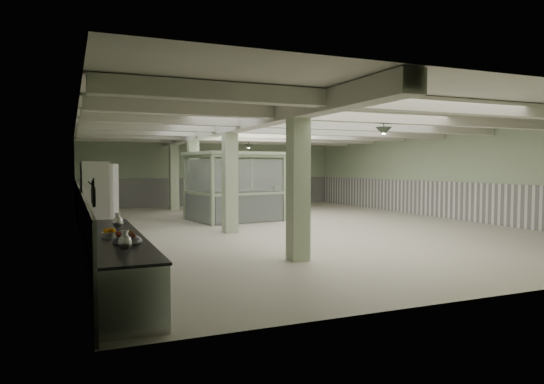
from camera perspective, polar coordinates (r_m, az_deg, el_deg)
name	(u,v)px	position (r m, az deg, el deg)	size (l,w,h in m)	color
floor	(288,225)	(17.48, 1.90, -3.93)	(20.00, 20.00, 0.00)	beige
ceiling	(288,125)	(17.42, 1.92, 7.91)	(14.00, 20.00, 0.02)	white
wall_back	(212,172)	(26.77, -7.04, 2.32)	(14.00, 0.02, 3.60)	#A5BA95
wall_front	(536,185)	(9.25, 28.64, 0.72)	(14.00, 0.02, 3.60)	#A5BA95
wall_left	(78,177)	(15.78, -21.88, 1.66)	(0.02, 20.00, 3.60)	#A5BA95
wall_right	(442,174)	(21.24, 19.36, 2.00)	(0.02, 20.00, 3.60)	#A5BA95
wainscot_left	(79,211)	(15.84, -21.72, -2.14)	(0.05, 19.90, 1.50)	white
wainscot_right	(441,199)	(21.27, 19.26, -0.83)	(0.05, 19.90, 1.50)	white
wainscot_back	(213,191)	(26.78, -7.01, 0.07)	(13.90, 0.05, 1.50)	white
girder	(221,129)	(16.52, -6.05, 7.39)	(0.45, 19.90, 0.40)	beige
beam_a	(434,105)	(11.06, 18.56, 9.65)	(13.90, 0.35, 0.32)	beige
beam_b	(368,116)	(13.04, 11.22, 8.71)	(13.90, 0.35, 0.32)	beige
beam_c	(322,124)	(15.17, 5.89, 7.94)	(13.90, 0.35, 0.32)	beige
beam_d	(288,130)	(17.40, 1.92, 7.32)	(13.90, 0.35, 0.32)	beige
beam_e	(262,134)	(19.70, -1.13, 6.81)	(13.90, 0.35, 0.32)	beige
beam_f	(242,138)	(22.04, -3.53, 6.40)	(13.90, 0.35, 0.32)	beige
beam_g	(226,140)	(24.41, -5.47, 6.06)	(13.90, 0.35, 0.32)	beige
column_a	(298,180)	(10.86, 3.09, 1.36)	(0.42, 0.42, 3.60)	#B8C9A2
column_b	(230,176)	(15.52, -4.96, 1.85)	(0.42, 0.42, 3.60)	#B8C9A2
column_c	(193,174)	(20.34, -9.26, 2.09)	(0.42, 0.42, 3.60)	#B8C9A2
column_d	(174,173)	(24.24, -11.46, 2.21)	(0.42, 0.42, 3.60)	#B8C9A2
hook_rail	(90,183)	(8.19, -20.63, 0.99)	(0.02, 0.02, 1.20)	black
pendant_front	(384,131)	(13.29, 13.00, 6.98)	(0.44, 0.44, 0.22)	#2D3A2B
pendant_mid	(295,141)	(18.04, 2.71, 5.98)	(0.44, 0.44, 0.22)	#2D3A2B
pendant_back	(249,146)	(22.66, -2.75, 5.38)	(0.44, 0.44, 0.22)	#2D3A2B
prep_counter	(114,261)	(8.96, -18.09, -7.76)	(0.96, 5.51, 0.91)	#BCBBC0
pitcher_near	(118,221)	(9.99, -17.69, -3.22)	(0.21, 0.24, 0.30)	#BCBBC0
pitcher_far	(125,241)	(7.31, -16.93, -5.49)	(0.20, 0.23, 0.29)	#BCBBC0
veg_colander	(127,238)	(7.89, -16.65, -5.17)	(0.47, 0.47, 0.21)	#3A3A3E
orange_bowl	(110,236)	(8.64, -18.57, -4.88)	(0.27, 0.27, 0.10)	#B2B2B7
skillet_near	(94,197)	(8.13, -20.23, -0.57)	(0.32, 0.32, 0.04)	black
skillet_far	(92,195)	(8.64, -20.37, -0.37)	(0.27, 0.27, 0.04)	black
walkin_cooler	(95,204)	(13.55, -20.10, -1.30)	(0.91, 2.48, 2.27)	silver
guard_booth	(234,175)	(19.05, -4.49, 2.05)	(3.73, 3.32, 2.67)	#99AC8A
filing_cabinet	(279,203)	(19.45, 0.81, -1.26)	(0.43, 0.61, 1.33)	#606352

